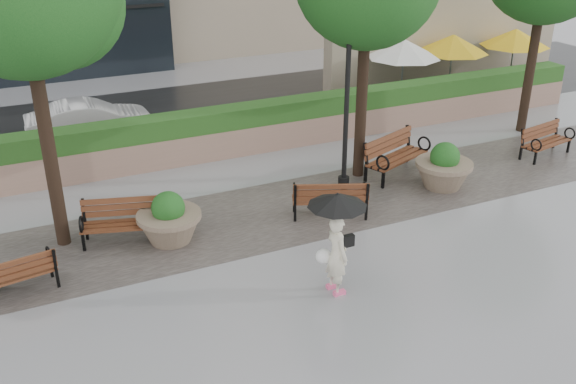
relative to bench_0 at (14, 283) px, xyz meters
name	(u,v)px	position (x,y,z in m)	size (l,w,h in m)	color
ground	(364,270)	(6.30, -1.98, -0.25)	(100.00, 100.00, 0.00)	gray
cobble_strip	(298,208)	(6.30, 1.02, -0.24)	(28.00, 3.20, 0.01)	#383330
hedge_wall	(237,130)	(6.30, 5.02, 0.42)	(24.00, 0.80, 1.35)	#987162
cafe_wall	(447,35)	(15.80, 8.02, 1.75)	(10.00, 0.60, 4.00)	tan
cafe_hedge	(471,93)	(15.30, 5.82, 0.20)	(8.00, 0.50, 0.90)	#244F1A
asphalt_street	(195,113)	(6.30, 9.02, -0.24)	(40.00, 7.00, 0.00)	black
bench_0	(14,283)	(0.00, 0.00, 0.00)	(1.61, 0.85, 0.83)	brown
bench_1	(125,231)	(2.28, 1.11, 0.03)	(1.86, 1.16, 0.94)	brown
bench_2	(330,206)	(6.77, 0.35, 0.03)	(1.81, 1.28, 0.91)	brown
bench_3	(396,164)	(9.48, 1.74, 0.07)	(2.10, 1.44, 1.06)	brown
bench_4	(545,147)	(14.04, 1.07, 0.02)	(1.75, 0.96, 0.89)	brown
planter_left	(169,222)	(3.15, 0.76, 0.20)	(1.36, 1.36, 1.14)	#7F6B56
planter_right	(444,170)	(10.12, 0.58, 0.22)	(1.42, 1.42, 1.19)	#7F6B56
lamppost	(346,112)	(7.84, 1.59, 1.75)	(0.28, 0.28, 4.49)	black
patio_umb_white	(404,49)	(13.02, 6.75, 1.74)	(2.50, 2.50, 2.30)	black
patio_umb_yellow_a	(453,44)	(15.03, 6.71, 1.74)	(2.50, 2.50, 2.30)	black
patio_umb_yellow_b	(515,38)	(17.74, 6.59, 1.74)	(2.50, 2.50, 2.30)	black
car_right	(90,121)	(2.70, 7.80, 0.36)	(1.28, 3.66, 1.21)	silver
pedestrian	(337,234)	(5.42, -2.37, 0.96)	(1.07, 1.07, 1.97)	beige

